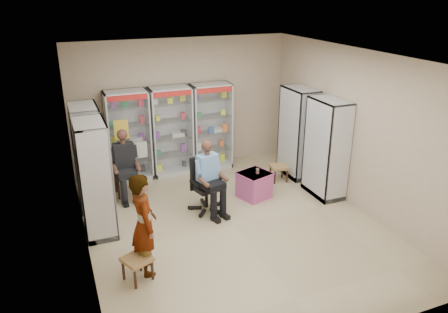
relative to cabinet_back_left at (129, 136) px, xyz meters
name	(u,v)px	position (x,y,z in m)	size (l,w,h in m)	color
floor	(233,225)	(1.30, -2.73, -1.00)	(6.00, 6.00, 0.00)	tan
room_shell	(234,121)	(1.30, -2.73, 0.97)	(5.02, 6.02, 3.01)	tan
cabinet_back_left	(129,136)	(0.00, 0.00, 0.00)	(0.90, 0.50, 2.00)	silver
cabinet_back_mid	(171,131)	(0.95, 0.00, 0.00)	(0.90, 0.50, 2.00)	#B1B3B8
cabinet_back_right	(211,127)	(1.90, 0.00, 0.00)	(0.90, 0.50, 2.00)	#A7A9AE
cabinet_right_far	(298,133)	(3.53, -1.13, 0.00)	(0.50, 0.90, 2.00)	silver
cabinet_right_near	(326,149)	(3.53, -2.23, 0.00)	(0.50, 0.90, 2.00)	#B1B4B9
cabinet_left_far	(89,157)	(-0.93, -0.93, 0.00)	(0.50, 0.90, 2.00)	#A4A5AB
cabinet_left_near	(95,179)	(-0.93, -2.03, 0.00)	(0.50, 0.90, 2.00)	#B3B5BB
wooden_chair	(125,173)	(-0.25, -0.73, -0.53)	(0.42, 0.42, 0.94)	#302012
seated_customer	(125,165)	(-0.25, -0.78, -0.33)	(0.44, 0.60, 1.34)	black
office_chair	(206,185)	(1.06, -1.99, -0.47)	(0.58, 0.58, 1.06)	black
seated_shopkeeper	(207,179)	(1.06, -2.04, -0.33)	(0.44, 0.61, 1.34)	#6AAAD2
pink_trunk	(254,185)	(2.14, -1.84, -0.73)	(0.55, 0.53, 0.53)	#AA4478
tea_glass	(258,171)	(2.19, -1.88, -0.42)	(0.07, 0.07, 0.10)	#5A1D07
woven_stool_a	(279,173)	(3.00, -1.30, -0.82)	(0.36, 0.36, 0.36)	#A27D44
woven_stool_b	(138,268)	(-0.60, -3.64, -0.81)	(0.37, 0.37, 0.37)	olive
standing_man	(144,224)	(-0.43, -3.47, -0.21)	(0.58, 0.38, 1.59)	gray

